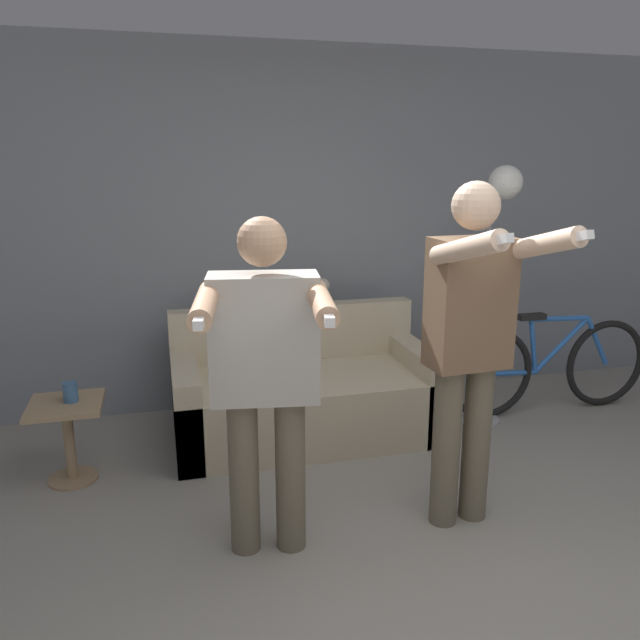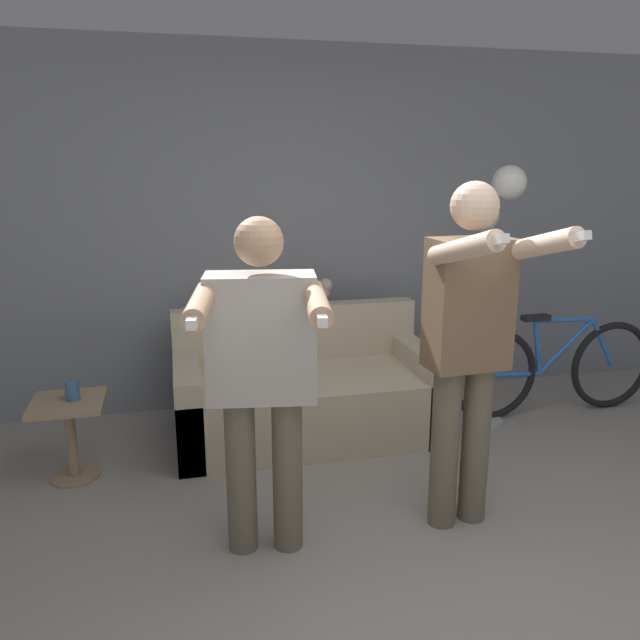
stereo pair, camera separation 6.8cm
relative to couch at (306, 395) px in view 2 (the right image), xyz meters
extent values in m
plane|color=gray|center=(0.18, -2.00, -0.27)|extent=(16.00, 16.00, 0.00)
cube|color=gray|center=(0.18, 0.67, 1.03)|extent=(10.00, 0.05, 2.60)
cube|color=beige|center=(0.00, -0.04, -0.06)|extent=(1.72, 0.86, 0.43)
cube|color=beige|center=(0.00, 0.32, 0.36)|extent=(1.72, 0.14, 0.39)
cube|color=beige|center=(-0.78, -0.04, 0.01)|extent=(0.16, 0.86, 0.57)
cube|color=beige|center=(0.78, -0.04, 0.01)|extent=(0.16, 0.86, 0.57)
cylinder|color=#6B604C|center=(-0.57, -1.20, 0.11)|extent=(0.14, 0.14, 0.76)
cylinder|color=#6B604C|center=(-0.35, -1.24, 0.11)|extent=(0.14, 0.14, 0.76)
cube|color=#B7B2A8|center=(-0.46, -1.22, 0.77)|extent=(0.51, 0.29, 0.57)
sphere|color=tan|center=(-0.46, -1.22, 1.19)|extent=(0.21, 0.21, 0.21)
cylinder|color=tan|center=(-0.72, -1.43, 0.98)|extent=(0.17, 0.51, 0.10)
cube|color=white|center=(-0.76, -1.68, 0.98)|extent=(0.05, 0.12, 0.04)
cylinder|color=tan|center=(-0.27, -1.50, 0.98)|extent=(0.17, 0.51, 0.10)
cube|color=white|center=(-0.31, -1.75, 0.98)|extent=(0.05, 0.12, 0.04)
cylinder|color=#6B604C|center=(0.44, -1.23, 0.14)|extent=(0.14, 0.14, 0.83)
cylinder|color=#6B604C|center=(0.61, -1.22, 0.14)|extent=(0.14, 0.14, 0.83)
cube|color=brown|center=(0.53, -1.22, 0.87)|extent=(0.39, 0.24, 0.62)
sphere|color=beige|center=(0.53, -1.22, 1.33)|extent=(0.22, 0.22, 0.22)
cylinder|color=beige|center=(0.36, -1.47, 1.17)|extent=(0.12, 0.51, 0.21)
cube|color=white|center=(0.38, -1.71, 1.23)|extent=(0.04, 0.13, 0.07)
cylinder|color=beige|center=(0.72, -1.45, 1.17)|extent=(0.12, 0.51, 0.21)
cube|color=white|center=(0.74, -1.69, 1.23)|extent=(0.04, 0.13, 0.07)
ellipsoid|color=#B7AD9E|center=(0.06, 0.32, 0.63)|extent=(0.37, 0.13, 0.16)
sphere|color=#B7AD9E|center=(0.21, 0.32, 0.68)|extent=(0.09, 0.09, 0.09)
ellipsoid|color=#B7AD9E|center=(-0.13, 0.34, 0.57)|extent=(0.20, 0.04, 0.04)
cone|color=#B7AD9E|center=(0.20, 0.31, 0.72)|extent=(0.03, 0.03, 0.03)
cone|color=#B7AD9E|center=(0.20, 0.34, 0.72)|extent=(0.03, 0.03, 0.03)
cylinder|color=#B2B2B7|center=(1.24, -0.10, -0.26)|extent=(0.32, 0.32, 0.02)
cylinder|color=#B2B2B7|center=(1.24, -0.10, 0.52)|extent=(0.03, 0.03, 1.58)
sphere|color=white|center=(1.34, -0.10, 1.39)|extent=(0.22, 0.22, 0.22)
sphere|color=white|center=(1.16, -0.10, 1.19)|extent=(0.22, 0.22, 0.22)
cylinder|color=#A38460|center=(-1.45, -0.29, -0.26)|extent=(0.28, 0.28, 0.02)
cylinder|color=#A38460|center=(-1.45, -0.29, -0.05)|extent=(0.06, 0.06, 0.45)
cube|color=#A38460|center=(-1.45, -0.29, 0.19)|extent=(0.40, 0.40, 0.03)
cylinder|color=#3D6693|center=(-1.42, -0.28, 0.26)|extent=(0.08, 0.08, 0.11)
torus|color=black|center=(2.30, -0.08, 0.06)|extent=(0.66, 0.05, 0.66)
torus|color=black|center=(1.34, -0.08, 0.06)|extent=(0.66, 0.05, 0.66)
cylinder|color=blue|center=(1.90, -0.08, 0.23)|extent=(0.42, 0.04, 0.41)
cylinder|color=blue|center=(1.67, -0.08, 0.24)|extent=(0.10, 0.04, 0.40)
cylinder|color=blue|center=(1.87, -0.08, 0.43)|extent=(0.46, 0.04, 0.05)
cylinder|color=blue|center=(1.52, -0.08, 0.05)|extent=(0.37, 0.04, 0.05)
cylinder|color=blue|center=(2.20, -0.08, 0.24)|extent=(0.23, 0.04, 0.38)
cube|color=black|center=(1.63, -0.08, 0.46)|extent=(0.20, 0.07, 0.04)
camera|label=1|loc=(-0.88, -3.83, 1.53)|focal=35.00mm
camera|label=2|loc=(-0.81, -3.85, 1.53)|focal=35.00mm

